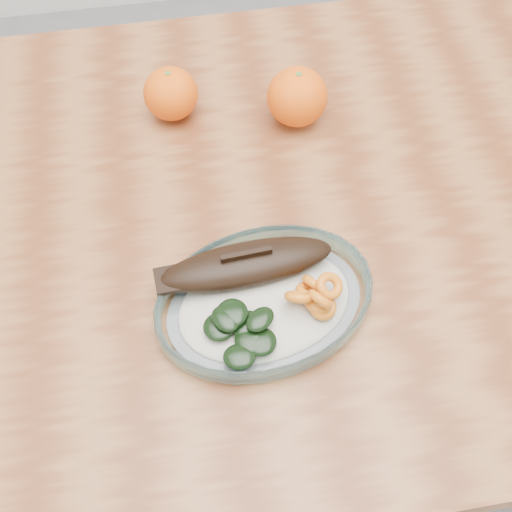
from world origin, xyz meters
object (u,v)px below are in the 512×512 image
Objects in this scene: dining_table at (281,247)px; orange_right at (297,97)px; plated_meal at (264,299)px; orange_left at (171,94)px.

dining_table is 0.21m from orange_right.
plated_meal is at bearing -108.45° from orange_right.
dining_table is 0.19m from plated_meal.
orange_left is (-0.07, 0.33, 0.02)m from plated_meal.
plated_meal is at bearing -109.61° from dining_table.
orange_left is at bearing 167.10° from orange_right.
orange_left is 0.18m from orange_right.
plated_meal reaches higher than dining_table.
orange_right is (0.10, 0.29, 0.02)m from plated_meal.
plated_meal and orange_left have the same top height.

